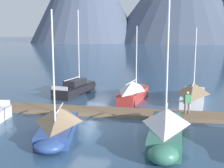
{
  "coord_description": "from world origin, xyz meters",
  "views": [
    {
      "loc": [
        6.15,
        -17.75,
        6.23
      ],
      "look_at": [
        0.0,
        6.0,
        2.0
      ],
      "focal_mm": 48.38,
      "sensor_mm": 36.0,
      "label": 1
    }
  ],
  "objects_px": {
    "person_on_dock": "(187,101)",
    "sailboat_mid_dock_starboard": "(58,123)",
    "sailboat_outer_slip": "(166,128)",
    "sailboat_end_of_dock": "(193,93)",
    "sailboat_mid_dock_port": "(77,87)",
    "sailboat_far_berth": "(134,91)"
  },
  "relations": [
    {
      "from": "sailboat_mid_dock_port",
      "to": "person_on_dock",
      "type": "bearing_deg",
      "value": -30.38
    },
    {
      "from": "sailboat_outer_slip",
      "to": "sailboat_end_of_dock",
      "type": "relative_size",
      "value": 1.13
    },
    {
      "from": "sailboat_end_of_dock",
      "to": "sailboat_outer_slip",
      "type": "bearing_deg",
      "value": -98.33
    },
    {
      "from": "sailboat_mid_dock_starboard",
      "to": "sailboat_end_of_dock",
      "type": "height_order",
      "value": "sailboat_mid_dock_starboard"
    },
    {
      "from": "sailboat_mid_dock_starboard",
      "to": "sailboat_end_of_dock",
      "type": "relative_size",
      "value": 1.04
    },
    {
      "from": "person_on_dock",
      "to": "sailboat_far_berth",
      "type": "bearing_deg",
      "value": 134.2
    },
    {
      "from": "sailboat_far_berth",
      "to": "person_on_dock",
      "type": "xyz_separation_m",
      "value": [
        4.8,
        -4.94,
        0.38
      ]
    },
    {
      "from": "sailboat_far_berth",
      "to": "person_on_dock",
      "type": "distance_m",
      "value": 6.9
    },
    {
      "from": "sailboat_mid_dock_starboard",
      "to": "sailboat_outer_slip",
      "type": "bearing_deg",
      "value": 3.2
    },
    {
      "from": "sailboat_mid_dock_port",
      "to": "person_on_dock",
      "type": "height_order",
      "value": "sailboat_mid_dock_port"
    },
    {
      "from": "person_on_dock",
      "to": "sailboat_end_of_dock",
      "type": "bearing_deg",
      "value": 84.74
    },
    {
      "from": "sailboat_mid_dock_starboard",
      "to": "sailboat_outer_slip",
      "type": "relative_size",
      "value": 0.92
    },
    {
      "from": "sailboat_mid_dock_starboard",
      "to": "sailboat_far_berth",
      "type": "xyz_separation_m",
      "value": [
        2.75,
        10.79,
        0.11
      ]
    },
    {
      "from": "sailboat_far_berth",
      "to": "sailboat_outer_slip",
      "type": "bearing_deg",
      "value": -70.41
    },
    {
      "from": "sailboat_mid_dock_port",
      "to": "sailboat_mid_dock_starboard",
      "type": "relative_size",
      "value": 1.13
    },
    {
      "from": "sailboat_end_of_dock",
      "to": "sailboat_far_berth",
      "type": "bearing_deg",
      "value": -176.0
    },
    {
      "from": "sailboat_mid_dock_port",
      "to": "sailboat_outer_slip",
      "type": "bearing_deg",
      "value": -50.29
    },
    {
      "from": "sailboat_outer_slip",
      "to": "person_on_dock",
      "type": "relative_size",
      "value": 4.78
    },
    {
      "from": "sailboat_outer_slip",
      "to": "sailboat_end_of_dock",
      "type": "bearing_deg",
      "value": 81.67
    },
    {
      "from": "sailboat_mid_dock_port",
      "to": "sailboat_outer_slip",
      "type": "relative_size",
      "value": 1.05
    },
    {
      "from": "person_on_dock",
      "to": "sailboat_mid_dock_starboard",
      "type": "bearing_deg",
      "value": -142.23
    },
    {
      "from": "sailboat_mid_dock_starboard",
      "to": "person_on_dock",
      "type": "distance_m",
      "value": 9.57
    }
  ]
}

